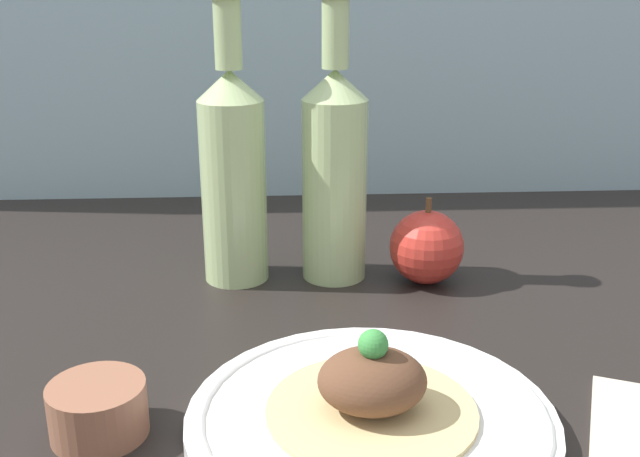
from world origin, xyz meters
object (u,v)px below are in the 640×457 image
plate (371,419)px  dipping_bowl (98,410)px  cider_bottle_left (233,170)px  plated_food (372,388)px  cider_bottle_right (335,168)px  apple (427,247)px

plate → dipping_bowl: (-19.65, 0.77, 1.00)cm
cider_bottle_left → dipping_bowl: 31.36cm
plated_food → cider_bottle_left: bearing=110.9°
plate → dipping_bowl: size_ratio=3.84×
plate → cider_bottle_left: cider_bottle_left is taller
cider_bottle_left → cider_bottle_right: same height
dipping_bowl → apple: bearing=42.4°
plate → plated_food: size_ratio=1.76×
plated_food → apple: (9.05, 26.99, 0.32)cm
cider_bottle_right → plate: bearing=-88.9°
apple → cider_bottle_left: bearing=173.7°
plated_food → plate: bearing=180.0°
plate → cider_bottle_left: bearing=110.9°
cider_bottle_left → apple: size_ratio=3.23×
plated_food → apple: bearing=71.5°
apple → dipping_bowl: (-28.70, -26.22, -1.95)cm
plated_food → cider_bottle_left: cider_bottle_left is taller
cider_bottle_left → apple: (20.23, -2.24, -8.14)cm
cider_bottle_right → apple: (9.59, -2.24, -8.14)cm
plated_food → cider_bottle_left: 32.43cm
cider_bottle_right → apple: 12.78cm
cider_bottle_right → apple: bearing=-13.2°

